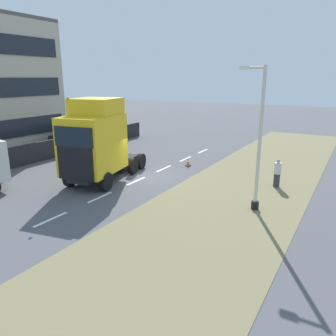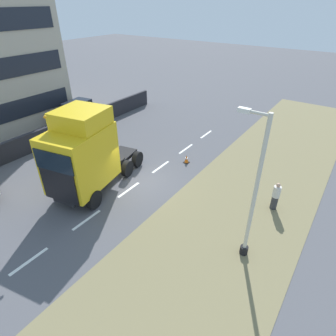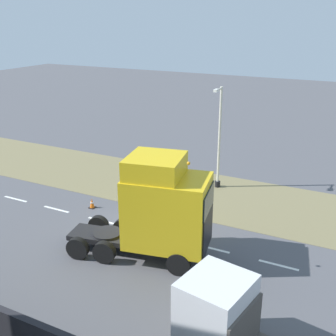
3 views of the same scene
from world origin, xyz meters
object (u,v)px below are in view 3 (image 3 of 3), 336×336
Objects in this scene: flatbed_truck at (228,320)px; pedestrian at (166,166)px; lamp_post at (219,144)px; traffic_cone_lead at (92,203)px; lorry_cab at (162,209)px.

flatbed_truck is 16.51m from pedestrian.
pedestrian is at bearing -92.72° from lamp_post.
lorry_cab is at bearing 64.86° from traffic_cone_lead.
traffic_cone_lead is (-7.27, -10.77, -1.17)m from flatbed_truck.
lamp_post is (-13.48, -5.39, 1.51)m from flatbed_truck.
lorry_cab reaches higher than flatbed_truck.
flatbed_truck is 10.34× the size of traffic_cone_lead.
lamp_post is 8.64m from traffic_cone_lead.
lamp_post is 4.44m from pedestrian.
lamp_post is at bearing 173.17° from lorry_cab.
lorry_cab is 9.11m from lamp_post.
flatbed_truck is (4.41, 4.68, -0.99)m from lorry_cab.
pedestrian is (-9.25, -4.57, -1.65)m from lorry_cab.
flatbed_truck reaches higher than traffic_cone_lead.
lamp_post reaches higher than flatbed_truck.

